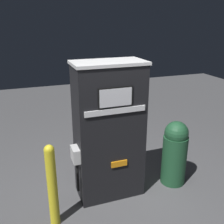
# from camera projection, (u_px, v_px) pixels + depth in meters

# --- Properties ---
(ground_plane) EXTENTS (14.00, 14.00, 0.00)m
(ground_plane) POSITION_uv_depth(u_px,v_px,m) (115.00, 201.00, 3.66)
(ground_plane) COLOR #4C4C4F
(gas_pump) EXTENTS (1.00, 0.52, 1.91)m
(gas_pump) POSITION_uv_depth(u_px,v_px,m) (109.00, 132.00, 3.55)
(gas_pump) COLOR black
(gas_pump) RESTS_ON ground_plane
(safety_bollard) EXTENTS (0.12, 0.12, 1.08)m
(safety_bollard) POSITION_uv_depth(u_px,v_px,m) (52.00, 184.00, 3.08)
(safety_bollard) COLOR yellow
(safety_bollard) RESTS_ON ground_plane
(trash_bin) EXTENTS (0.37, 0.37, 1.00)m
(trash_bin) POSITION_uv_depth(u_px,v_px,m) (175.00, 152.00, 3.93)
(trash_bin) COLOR #1E4C2D
(trash_bin) RESTS_ON ground_plane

